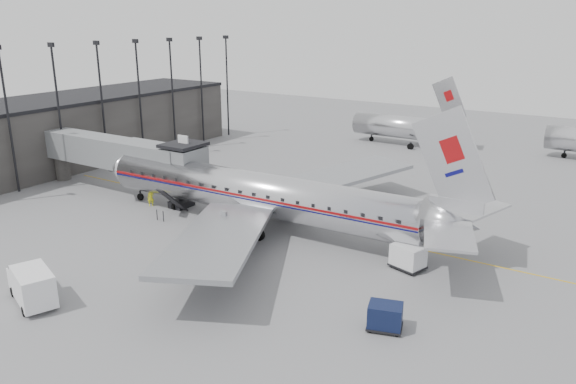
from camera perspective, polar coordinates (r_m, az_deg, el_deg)
name	(u,v)px	position (r m, az deg, el deg)	size (l,w,h in m)	color
ground	(234,237)	(47.87, -5.50, -4.60)	(160.00, 160.00, 0.00)	slate
terminal	(71,130)	(77.46, -21.17, 5.87)	(12.00, 46.00, 8.00)	#363331
apron_line	(301,223)	(50.87, 1.34, -3.17)	(0.15, 60.00, 0.01)	gold
jet_bridge	(127,156)	(60.24, -16.06, 3.55)	(21.00, 6.20, 7.10)	slate
floodlight_masts	(121,97)	(73.59, -16.58, 9.23)	(0.90, 42.25, 15.25)	black
distant_aircraft_near	(402,126)	(83.60, 11.50, 6.57)	(16.39, 3.20, 10.26)	silver
airliner	(263,195)	(48.89, -2.53, -0.26)	(38.38, 35.55, 12.14)	silver
service_van	(31,284)	(40.50, -24.63, -8.47)	(5.48, 3.65, 2.41)	white
baggage_cart_navy	(385,316)	(34.52, 9.84, -12.33)	(2.44, 2.11, 1.63)	#0D1534
baggage_cart_white	(408,256)	(42.47, 12.09, -6.42)	(2.78, 2.40, 1.85)	silver
ramp_worker	(151,198)	(56.79, -13.77, -0.57)	(0.62, 0.41, 1.70)	yellow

